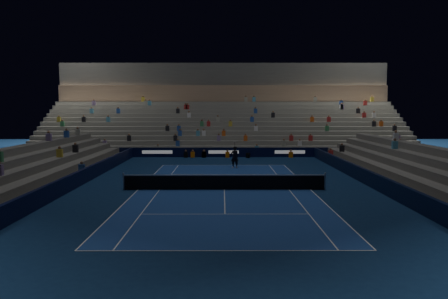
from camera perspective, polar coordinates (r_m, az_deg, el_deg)
name	(u,v)px	position (r m, az deg, el deg)	size (l,w,h in m)	color
ground	(224,190)	(27.79, 0.04, -5.29)	(90.00, 90.00, 0.00)	#0C2248
court_surface	(224,190)	(27.79, 0.04, -5.28)	(10.97, 23.77, 0.01)	navy
sponsor_barrier_far	(224,152)	(46.04, -0.06, -0.37)	(44.00, 0.25, 1.00)	black
sponsor_barrier_east	(377,182)	(29.39, 19.36, -4.02)	(0.25, 37.00, 1.00)	black
sponsor_barrier_west	(71,182)	(29.31, -19.33, -4.05)	(0.25, 37.00, 1.00)	black
grandstand_main	(223,122)	(55.23, -0.08, 3.59)	(44.00, 15.20, 11.20)	slate
grandstand_east	(432,175)	(30.67, 25.51, -3.08)	(5.00, 37.00, 2.50)	slate
grandstand_west	(16,176)	(30.56, -25.51, -3.10)	(5.00, 37.00, 2.50)	#61615D
tennis_net	(224,182)	(27.70, 0.04, -4.27)	(12.90, 0.10, 1.10)	#B2B2B7
tennis_player	(235,157)	(37.74, 1.41, -1.00)	(0.68, 0.45, 1.88)	black
broadcast_camera	(248,155)	(45.35, 3.17, -0.76)	(0.50, 0.88, 0.52)	black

